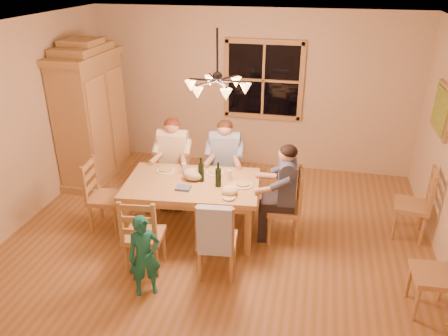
% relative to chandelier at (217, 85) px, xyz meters
% --- Properties ---
extents(floor, '(5.50, 5.50, 0.00)m').
position_rel_chandelier_xyz_m(floor, '(0.00, 0.00, -2.08)').
color(floor, olive).
rests_on(floor, ground).
extents(ceiling, '(5.50, 5.00, 0.02)m').
position_rel_chandelier_xyz_m(ceiling, '(0.00, 0.00, 0.62)').
color(ceiling, white).
rests_on(ceiling, wall_back).
extents(wall_back, '(5.50, 0.02, 2.70)m').
position_rel_chandelier_xyz_m(wall_back, '(0.00, 2.50, -0.73)').
color(wall_back, beige).
rests_on(wall_back, floor).
extents(wall_left, '(0.02, 5.00, 2.70)m').
position_rel_chandelier_xyz_m(wall_left, '(-2.75, 0.00, -0.73)').
color(wall_left, beige).
rests_on(wall_left, floor).
extents(window, '(1.30, 0.06, 1.30)m').
position_rel_chandelier_xyz_m(window, '(0.20, 2.47, -0.53)').
color(window, black).
rests_on(window, wall_back).
extents(painting, '(0.06, 0.78, 0.64)m').
position_rel_chandelier_xyz_m(painting, '(2.71, 1.20, -0.48)').
color(painting, olive).
rests_on(painting, wall_right).
extents(chandelier, '(0.77, 0.68, 0.71)m').
position_rel_chandelier_xyz_m(chandelier, '(0.00, 0.00, 0.00)').
color(chandelier, black).
rests_on(chandelier, ceiling).
extents(armoire, '(0.66, 1.40, 2.30)m').
position_rel_chandelier_xyz_m(armoire, '(-2.42, 1.37, -1.02)').
color(armoire, olive).
rests_on(armoire, floor).
extents(dining_table, '(1.82, 1.22, 0.76)m').
position_rel_chandelier_xyz_m(dining_table, '(-0.37, 0.08, -1.42)').
color(dining_table, '#AC7D4C').
rests_on(dining_table, floor).
extents(chair_far_left, '(0.48, 0.46, 0.99)m').
position_rel_chandelier_xyz_m(chair_far_left, '(-0.88, 0.84, -1.77)').
color(chair_far_left, '#B5824F').
rests_on(chair_far_left, floor).
extents(chair_far_right, '(0.48, 0.46, 0.99)m').
position_rel_chandelier_xyz_m(chair_far_right, '(-0.12, 0.92, -1.77)').
color(chair_far_right, '#B5824F').
rests_on(chair_far_right, floor).
extents(chair_near_left, '(0.48, 0.46, 0.99)m').
position_rel_chandelier_xyz_m(chair_near_left, '(-0.71, -0.77, -1.77)').
color(chair_near_left, '#B5824F').
rests_on(chair_near_left, floor).
extents(chair_near_right, '(0.48, 0.46, 0.99)m').
position_rel_chandelier_xyz_m(chair_near_right, '(0.15, -0.68, -1.77)').
color(chair_near_right, '#B5824F').
rests_on(chair_near_right, floor).
extents(chair_end_left, '(0.46, 0.48, 0.99)m').
position_rel_chandelier_xyz_m(chair_end_left, '(-1.55, -0.04, -1.77)').
color(chair_end_left, '#B5824F').
rests_on(chair_end_left, floor).
extents(chair_end_right, '(0.46, 0.48, 0.99)m').
position_rel_chandelier_xyz_m(chair_end_right, '(0.82, 0.21, -1.77)').
color(chair_end_right, '#B5824F').
rests_on(chair_end_right, floor).
extents(adult_woman, '(0.42, 0.46, 0.87)m').
position_rel_chandelier_xyz_m(adult_woman, '(-0.88, 0.84, -1.24)').
color(adult_woman, beige).
rests_on(adult_woman, floor).
extents(adult_plaid_man, '(0.42, 0.46, 0.87)m').
position_rel_chandelier_xyz_m(adult_plaid_man, '(-0.12, 0.92, -1.24)').
color(adult_plaid_man, '#375F97').
rests_on(adult_plaid_man, floor).
extents(adult_slate_man, '(0.46, 0.42, 0.87)m').
position_rel_chandelier_xyz_m(adult_slate_man, '(0.82, 0.21, -1.24)').
color(adult_slate_man, '#414C69').
rests_on(adult_slate_man, floor).
extents(towel, '(0.39, 0.14, 0.58)m').
position_rel_chandelier_xyz_m(towel, '(0.17, -0.87, -1.38)').
color(towel, '#B2C8F1').
rests_on(towel, chair_near_right).
extents(wine_bottle_a, '(0.08, 0.08, 0.33)m').
position_rel_chandelier_xyz_m(wine_bottle_a, '(-0.26, 0.14, -1.15)').
color(wine_bottle_a, black).
rests_on(wine_bottle_a, dining_table).
extents(wine_bottle_b, '(0.08, 0.08, 0.33)m').
position_rel_chandelier_xyz_m(wine_bottle_b, '(-0.01, 0.05, -1.15)').
color(wine_bottle_b, black).
rests_on(wine_bottle_b, dining_table).
extents(plate_woman, '(0.26, 0.26, 0.02)m').
position_rel_chandelier_xyz_m(plate_woman, '(-0.81, 0.31, -1.31)').
color(plate_woman, white).
rests_on(plate_woman, dining_table).
extents(plate_plaid, '(0.26, 0.26, 0.02)m').
position_rel_chandelier_xyz_m(plate_plaid, '(-0.14, 0.41, -1.31)').
color(plate_plaid, white).
rests_on(plate_plaid, dining_table).
extents(plate_slate, '(0.26, 0.26, 0.02)m').
position_rel_chandelier_xyz_m(plate_slate, '(0.29, 0.13, -1.31)').
color(plate_slate, white).
rests_on(plate_slate, dining_table).
extents(wine_glass_a, '(0.06, 0.06, 0.14)m').
position_rel_chandelier_xyz_m(wine_glass_a, '(-0.54, 0.32, -1.25)').
color(wine_glass_a, silver).
rests_on(wine_glass_a, dining_table).
extents(wine_glass_b, '(0.06, 0.06, 0.14)m').
position_rel_chandelier_xyz_m(wine_glass_b, '(0.09, 0.25, -1.25)').
color(wine_glass_b, silver).
rests_on(wine_glass_b, dining_table).
extents(cap, '(0.20, 0.20, 0.11)m').
position_rel_chandelier_xyz_m(cap, '(0.18, -0.13, -1.26)').
color(cap, beige).
rests_on(cap, dining_table).
extents(napkin, '(0.19, 0.16, 0.03)m').
position_rel_chandelier_xyz_m(napkin, '(-0.42, -0.12, -1.30)').
color(napkin, slate).
rests_on(napkin, dining_table).
extents(cloth_bundle, '(0.28, 0.22, 0.15)m').
position_rel_chandelier_xyz_m(cloth_bundle, '(-0.37, 0.16, -1.24)').
color(cloth_bundle, '#C2B38D').
rests_on(cloth_bundle, dining_table).
extents(child, '(0.42, 0.37, 0.96)m').
position_rel_chandelier_xyz_m(child, '(-0.53, -1.19, -1.60)').
color(child, '#176A62').
rests_on(child, floor).
extents(chair_spare_front, '(0.44, 0.46, 0.99)m').
position_rel_chandelier_xyz_m(chair_spare_front, '(2.45, -0.81, -1.77)').
color(chair_spare_front, '#B5824F').
rests_on(chair_spare_front, floor).
extents(chair_spare_back, '(0.48, 0.50, 0.99)m').
position_rel_chandelier_xyz_m(chair_spare_back, '(2.45, 0.64, -1.77)').
color(chair_spare_back, '#B5824F').
rests_on(chair_spare_back, floor).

